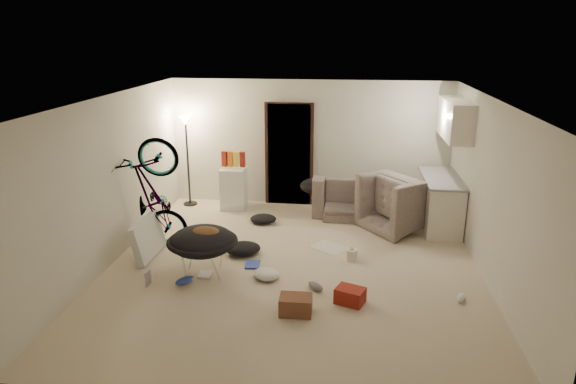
# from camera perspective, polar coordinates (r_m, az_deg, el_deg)

# --- Properties ---
(floor) EXTENTS (5.50, 6.00, 0.02)m
(floor) POSITION_cam_1_polar(r_m,az_deg,el_deg) (7.79, 0.57, -8.38)
(floor) COLOR beige
(floor) RESTS_ON ground
(ceiling) EXTENTS (5.50, 6.00, 0.02)m
(ceiling) POSITION_cam_1_polar(r_m,az_deg,el_deg) (7.07, 0.63, 10.34)
(ceiling) COLOR white
(ceiling) RESTS_ON wall_back
(wall_back) EXTENTS (5.50, 0.02, 2.50)m
(wall_back) POSITION_cam_1_polar(r_m,az_deg,el_deg) (10.24, 2.40, 5.40)
(wall_back) COLOR silver
(wall_back) RESTS_ON floor
(wall_front) EXTENTS (5.50, 0.02, 2.50)m
(wall_front) POSITION_cam_1_polar(r_m,az_deg,el_deg) (4.56, -3.50, -10.50)
(wall_front) COLOR silver
(wall_front) RESTS_ON floor
(wall_left) EXTENTS (0.02, 6.00, 2.50)m
(wall_left) POSITION_cam_1_polar(r_m,az_deg,el_deg) (8.09, -19.23, 1.15)
(wall_left) COLOR silver
(wall_left) RESTS_ON floor
(wall_right) EXTENTS (0.02, 6.00, 2.50)m
(wall_right) POSITION_cam_1_polar(r_m,az_deg,el_deg) (7.57, 21.86, -0.23)
(wall_right) COLOR silver
(wall_right) RESTS_ON floor
(doorway) EXTENTS (0.85, 0.10, 2.04)m
(doorway) POSITION_cam_1_polar(r_m,az_deg,el_deg) (10.28, 0.14, 4.16)
(doorway) COLOR black
(doorway) RESTS_ON floor
(door_trim) EXTENTS (0.97, 0.04, 2.10)m
(door_trim) POSITION_cam_1_polar(r_m,az_deg,el_deg) (10.26, 0.12, 4.12)
(door_trim) COLOR black
(door_trim) RESTS_ON floor
(floor_lamp) EXTENTS (0.28, 0.28, 1.81)m
(floor_lamp) POSITION_cam_1_polar(r_m,az_deg,el_deg) (10.33, -11.20, 5.52)
(floor_lamp) COLOR black
(floor_lamp) RESTS_ON floor
(kitchen_counter) EXTENTS (0.60, 1.50, 0.88)m
(kitchen_counter) POSITION_cam_1_polar(r_m,az_deg,el_deg) (9.59, 16.49, -1.16)
(kitchen_counter) COLOR silver
(kitchen_counter) RESTS_ON floor
(counter_top) EXTENTS (0.64, 1.54, 0.04)m
(counter_top) POSITION_cam_1_polar(r_m,az_deg,el_deg) (9.46, 16.73, 1.48)
(counter_top) COLOR gray
(counter_top) RESTS_ON kitchen_counter
(kitchen_uppers) EXTENTS (0.38, 1.40, 0.65)m
(kitchen_uppers) POSITION_cam_1_polar(r_m,az_deg,el_deg) (9.27, 18.09, 7.69)
(kitchen_uppers) COLOR silver
(kitchen_uppers) RESTS_ON wall_right
(sofa) EXTENTS (1.95, 0.77, 0.57)m
(sofa) POSITION_cam_1_polar(r_m,az_deg,el_deg) (9.93, 8.44, -0.94)
(sofa) COLOR #333A33
(sofa) RESTS_ON floor
(armchair) EXTENTS (1.43, 1.45, 0.71)m
(armchair) POSITION_cam_1_polar(r_m,az_deg,el_deg) (9.43, 12.82, -1.72)
(armchair) COLOR #333A33
(armchair) RESTS_ON floor
(bicycle) EXTENTS (1.91, 0.87, 1.09)m
(bicycle) POSITION_cam_1_polar(r_m,az_deg,el_deg) (8.57, -14.55, -2.85)
(bicycle) COLOR black
(bicycle) RESTS_ON floor
(book_asset) EXTENTS (0.24, 0.19, 0.02)m
(book_asset) POSITION_cam_1_polar(r_m,az_deg,el_deg) (7.46, -15.55, -10.15)
(book_asset) COLOR maroon
(book_asset) RESTS_ON floor
(mini_fridge) EXTENTS (0.49, 0.49, 0.82)m
(mini_fridge) POSITION_cam_1_polar(r_m,az_deg,el_deg) (10.22, -6.04, 0.43)
(mini_fridge) COLOR white
(mini_fridge) RESTS_ON floor
(snack_box_0) EXTENTS (0.11, 0.08, 0.30)m
(snack_box_0) POSITION_cam_1_polar(r_m,az_deg,el_deg) (10.10, -7.08, 3.66)
(snack_box_0) COLOR maroon
(snack_box_0) RESTS_ON mini_fridge
(snack_box_1) EXTENTS (0.11, 0.08, 0.30)m
(snack_box_1) POSITION_cam_1_polar(r_m,az_deg,el_deg) (10.07, -6.42, 3.65)
(snack_box_1) COLOR orange
(snack_box_1) RESTS_ON mini_fridge
(snack_box_2) EXTENTS (0.11, 0.09, 0.30)m
(snack_box_2) POSITION_cam_1_polar(r_m,az_deg,el_deg) (10.05, -5.75, 3.63)
(snack_box_2) COLOR yellow
(snack_box_2) RESTS_ON mini_fridge
(snack_box_3) EXTENTS (0.10, 0.07, 0.30)m
(snack_box_3) POSITION_cam_1_polar(r_m,az_deg,el_deg) (10.02, -5.08, 3.62)
(snack_box_3) COLOR maroon
(snack_box_3) RESTS_ON mini_fridge
(saucer_chair) EXTENTS (1.01, 1.01, 0.72)m
(saucer_chair) POSITION_cam_1_polar(r_m,az_deg,el_deg) (7.49, -9.46, -6.08)
(saucer_chair) COLOR silver
(saucer_chair) RESTS_ON floor
(hoodie) EXTENTS (0.53, 0.46, 0.22)m
(hoodie) POSITION_cam_1_polar(r_m,az_deg,el_deg) (7.37, -9.22, -4.73)
(hoodie) COLOR brown
(hoodie) RESTS_ON saucer_chair
(sofa_drape) EXTENTS (0.57, 0.47, 0.28)m
(sofa_drape) POSITION_cam_1_polar(r_m,az_deg,el_deg) (9.86, 2.98, 0.66)
(sofa_drape) COLOR black
(sofa_drape) RESTS_ON sofa
(tv_box) EXTENTS (0.25, 0.92, 0.62)m
(tv_box) POSITION_cam_1_polar(r_m,az_deg,el_deg) (8.33, -15.30, -4.92)
(tv_box) COLOR silver
(tv_box) RESTS_ON floor
(drink_case_a) EXTENTS (0.41, 0.30, 0.23)m
(drink_case_a) POSITION_cam_1_polar(r_m,az_deg,el_deg) (6.56, 0.87, -12.44)
(drink_case_a) COLOR brown
(drink_case_a) RESTS_ON floor
(drink_case_b) EXTENTS (0.43, 0.38, 0.21)m
(drink_case_b) POSITION_cam_1_polar(r_m,az_deg,el_deg) (6.84, 6.92, -11.36)
(drink_case_b) COLOR maroon
(drink_case_b) RESTS_ON floor
(juicer) EXTENTS (0.16, 0.16, 0.23)m
(juicer) POSITION_cam_1_polar(r_m,az_deg,el_deg) (8.04, 7.09, -6.84)
(juicer) COLOR white
(juicer) RESTS_ON floor
(newspaper) EXTENTS (0.69, 0.65, 0.01)m
(newspaper) POSITION_cam_1_polar(r_m,az_deg,el_deg) (8.46, 4.62, -6.17)
(newspaper) COLOR silver
(newspaper) RESTS_ON floor
(book_blue) EXTENTS (0.23, 0.30, 0.03)m
(book_blue) POSITION_cam_1_polar(r_m,az_deg,el_deg) (7.85, -3.97, -8.04)
(book_blue) COLOR #2F44AB
(book_blue) RESTS_ON floor
(book_white) EXTENTS (0.20, 0.26, 0.02)m
(book_white) POSITION_cam_1_polar(r_m,az_deg,el_deg) (7.64, -9.19, -9.01)
(book_white) COLOR silver
(book_white) RESTS_ON floor
(shoe_2) EXTENTS (0.28, 0.30, 0.11)m
(shoe_2) POSITION_cam_1_polar(r_m,az_deg,el_deg) (7.42, -11.42, -9.62)
(shoe_2) COLOR #2F44AB
(shoe_2) RESTS_ON floor
(shoe_3) EXTENTS (0.27, 0.27, 0.10)m
(shoe_3) POSITION_cam_1_polar(r_m,az_deg,el_deg) (7.14, 3.09, -10.40)
(shoe_3) COLOR slate
(shoe_3) RESTS_ON floor
(shoe_4) EXTENTS (0.18, 0.26, 0.09)m
(shoe_4) POSITION_cam_1_polar(r_m,az_deg,el_deg) (7.24, 18.67, -11.04)
(shoe_4) COLOR white
(shoe_4) RESTS_ON floor
(clothes_lump_a) EXTENTS (0.67, 0.62, 0.18)m
(clothes_lump_a) POSITION_cam_1_polar(r_m,az_deg,el_deg) (8.22, -5.01, -6.27)
(clothes_lump_a) COLOR black
(clothes_lump_a) RESTS_ON floor
(clothes_lump_b) EXTENTS (0.50, 0.44, 0.15)m
(clothes_lump_b) POSITION_cam_1_polar(r_m,az_deg,el_deg) (9.49, -2.77, -2.99)
(clothes_lump_b) COLOR black
(clothes_lump_b) RESTS_ON floor
(clothes_lump_c) EXTENTS (0.53, 0.53, 0.13)m
(clothes_lump_c) POSITION_cam_1_polar(r_m,az_deg,el_deg) (7.44, -2.42, -9.09)
(clothes_lump_c) COLOR silver
(clothes_lump_c) RESTS_ON floor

